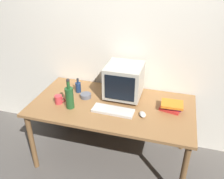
% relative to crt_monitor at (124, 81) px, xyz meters
% --- Properties ---
extents(ground_plane, '(6.00, 6.00, 0.00)m').
position_rel_crt_monitor_xyz_m(ground_plane, '(-0.08, -0.20, -0.94)').
color(ground_plane, '#56514C').
extents(back_wall, '(4.00, 0.08, 2.50)m').
position_rel_crt_monitor_xyz_m(back_wall, '(-0.08, 0.30, 0.31)').
color(back_wall, silver).
rests_on(back_wall, ground).
extents(desk, '(1.70, 0.88, 0.74)m').
position_rel_crt_monitor_xyz_m(desk, '(-0.08, -0.20, -0.27)').
color(desk, olive).
rests_on(desk, ground).
extents(crt_monitor, '(0.38, 0.39, 0.37)m').
position_rel_crt_monitor_xyz_m(crt_monitor, '(0.00, 0.00, 0.00)').
color(crt_monitor, '#B2AD9E').
rests_on(crt_monitor, desk).
extents(keyboard, '(0.42, 0.16, 0.02)m').
position_rel_crt_monitor_xyz_m(keyboard, '(-0.03, -0.33, -0.18)').
color(keyboard, beige).
rests_on(keyboard, desk).
extents(computer_mouse, '(0.09, 0.12, 0.04)m').
position_rel_crt_monitor_xyz_m(computer_mouse, '(0.26, -0.32, -0.17)').
color(computer_mouse, beige).
rests_on(computer_mouse, desk).
extents(bottle_tall, '(0.09, 0.09, 0.33)m').
position_rel_crt_monitor_xyz_m(bottle_tall, '(-0.48, -0.37, -0.07)').
color(bottle_tall, '#1E4C23').
rests_on(bottle_tall, desk).
extents(bottle_short, '(0.06, 0.06, 0.18)m').
position_rel_crt_monitor_xyz_m(bottle_short, '(-0.52, -0.05, -0.13)').
color(bottle_short, navy).
rests_on(bottle_short, desk).
extents(book_stack, '(0.23, 0.18, 0.08)m').
position_rel_crt_monitor_xyz_m(book_stack, '(0.53, -0.13, -0.15)').
color(book_stack, red).
rests_on(book_stack, desk).
extents(mug, '(0.12, 0.08, 0.09)m').
position_rel_crt_monitor_xyz_m(mug, '(-0.63, -0.33, -0.15)').
color(mug, '#CC383D').
rests_on(mug, desk).
extents(cd_spindle, '(0.12, 0.12, 0.04)m').
position_rel_crt_monitor_xyz_m(cd_spindle, '(-0.40, -0.14, -0.17)').
color(cd_spindle, '#595B66').
rests_on(cd_spindle, desk).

